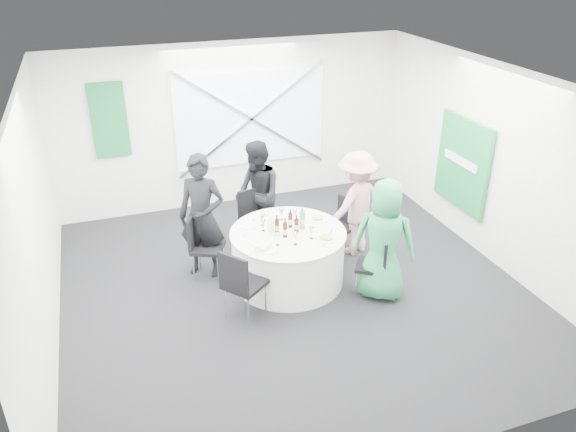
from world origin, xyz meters
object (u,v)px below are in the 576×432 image
object	(u,v)px
person_woman_green	(384,240)
green_water_bottle	(302,220)
chair_back_right	(343,221)
person_woman_pink	(356,203)
clear_water_bottle	(271,227)
banquet_table	(288,256)
chair_front_left	(240,281)
chair_back	(253,215)
person_man_back_left	(202,217)
chair_front_right	(378,262)
person_man_back	(258,194)
chair_back_left	(201,242)

from	to	relation	value
person_woman_green	green_water_bottle	xyz separation A→B (m)	(-0.83, 0.76, 0.06)
chair_back_right	person_woman_pink	bearing A→B (deg)	38.40
green_water_bottle	clear_water_bottle	bearing A→B (deg)	-174.84
green_water_bottle	clear_water_bottle	distance (m)	0.45
banquet_table	clear_water_bottle	xyz separation A→B (m)	(-0.24, -0.00, 0.50)
chair_front_left	person_woman_green	world-z (taller)	person_woman_green
chair_front_left	chair_back	bearing A→B (deg)	-58.74
chair_back	person_man_back_left	size ratio (longest dim) A/B	0.51
green_water_bottle	banquet_table	bearing A→B (deg)	-170.24
clear_water_bottle	person_man_back_left	bearing A→B (deg)	143.29
banquet_table	chair_back	world-z (taller)	chair_back
banquet_table	chair_front_right	distance (m)	1.22
chair_front_right	clear_water_bottle	distance (m)	1.46
chair_back_right	person_woman_green	distance (m)	1.28
chair_front_left	green_water_bottle	bearing A→B (deg)	-94.65
person_man_back	person_woman_green	xyz separation A→B (m)	(1.11, -1.90, 0.01)
green_water_bottle	chair_back_right	bearing A→B (deg)	30.00
chair_back	chair_back_left	distance (m)	1.07
banquet_table	chair_back_left	xyz separation A→B (m)	(-1.08, 0.51, 0.16)
chair_back_left	green_water_bottle	distance (m)	1.42
chair_back_left	person_woman_pink	size ratio (longest dim) A/B	0.58
chair_front_left	clear_water_bottle	distance (m)	0.93
person_man_back_left	clear_water_bottle	bearing A→B (deg)	-7.00
person_man_back	clear_water_bottle	bearing A→B (deg)	-11.48
chair_back_left	person_woman_pink	bearing A→B (deg)	-66.54
chair_front_left	clear_water_bottle	world-z (taller)	clear_water_bottle
chair_front_left	person_man_back_left	size ratio (longest dim) A/B	0.56
banquet_table	person_woman_pink	world-z (taller)	person_woman_pink
green_water_bottle	clear_water_bottle	size ratio (longest dim) A/B	1.08
banquet_table	chair_back_left	bearing A→B (deg)	154.62
chair_front_right	green_water_bottle	bearing A→B (deg)	-98.25
person_woman_pink	green_water_bottle	distance (m)	1.07
chair_back_left	person_man_back_left	distance (m)	0.35
chair_back_right	person_man_back_left	bearing A→B (deg)	-118.31
clear_water_bottle	chair_back_left	bearing A→B (deg)	148.52
chair_front_right	banquet_table	bearing A→B (deg)	-90.00
chair_back	person_woman_pink	bearing A→B (deg)	-34.10
chair_front_left	person_man_back	distance (m)	1.99
banquet_table	chair_front_right	world-z (taller)	chair_front_right
chair_back_left	chair_front_right	world-z (taller)	chair_back_left
chair_front_left	green_water_bottle	xyz separation A→B (m)	(1.06, 0.69, 0.31)
person_man_back_left	green_water_bottle	size ratio (longest dim) A/B	5.56
chair_back_left	clear_water_bottle	xyz separation A→B (m)	(0.84, -0.52, 0.33)
chair_front_left	person_woman_pink	xyz separation A→B (m)	(2.05, 1.09, 0.22)
green_water_bottle	chair_back	bearing A→B (deg)	110.60
chair_back	chair_front_right	distance (m)	2.12
chair_front_right	clear_water_bottle	world-z (taller)	clear_water_bottle
banquet_table	chair_back	xyz separation A→B (m)	(-0.18, 1.08, 0.15)
chair_back_left	person_woman_green	bearing A→B (deg)	-94.84
chair_back_left	chair_front_left	bearing A→B (deg)	-142.98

